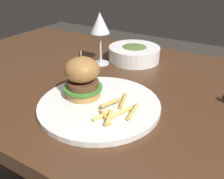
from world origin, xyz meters
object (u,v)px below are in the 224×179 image
object	(u,v)px
burger_sandwich	(82,77)
wine_glass	(100,25)
soup_bowl	(134,53)
main_plate	(99,105)

from	to	relation	value
burger_sandwich	wine_glass	world-z (taller)	wine_glass
wine_glass	soup_bowl	bearing A→B (deg)	46.56
wine_glass	burger_sandwich	bearing A→B (deg)	-66.62
wine_glass	main_plate	bearing A→B (deg)	-57.29
main_plate	soup_bowl	size ratio (longest dim) A/B	1.66
wine_glass	soup_bowl	world-z (taller)	wine_glass
soup_bowl	burger_sandwich	bearing A→B (deg)	-87.00
burger_sandwich	soup_bowl	distance (m)	0.34
main_plate	wine_glass	bearing A→B (deg)	122.71
burger_sandwich	wine_glass	bearing A→B (deg)	113.38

